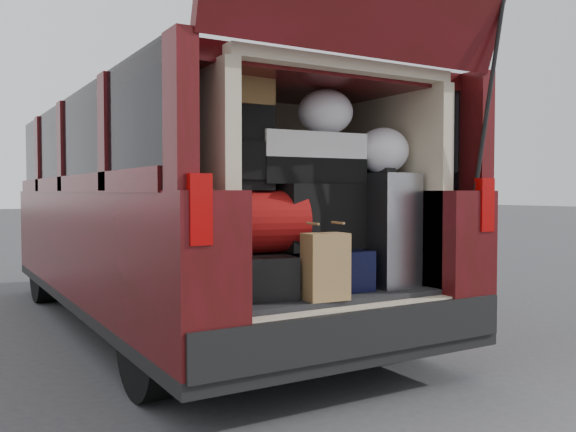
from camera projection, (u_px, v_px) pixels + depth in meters
name	position (u px, v px, depth m)	size (l,w,h in m)	color
ground	(324.00, 393.00, 3.31)	(80.00, 80.00, 0.00)	#363639
minivan	(194.00, 215.00, 4.86)	(1.90, 5.35, 2.77)	black
load_floor	(298.00, 333.00, 3.53)	(1.24, 1.05, 0.55)	black
black_hardshell	(248.00, 274.00, 3.21)	(0.39, 0.54, 0.22)	black
navy_hardshell	(320.00, 268.00, 3.44)	(0.42, 0.51, 0.22)	black
silver_roller	(379.00, 229.00, 3.56)	(0.27, 0.43, 0.65)	silver
kraft_bag	(325.00, 267.00, 3.05)	(0.22, 0.14, 0.34)	#A07648
red_duffel	(256.00, 222.00, 3.23)	(0.51, 0.33, 0.33)	#9F0E11
black_soft_case	(315.00, 217.00, 3.42)	(0.51, 0.30, 0.36)	black
backpack	(242.00, 148.00, 3.20)	(0.31, 0.19, 0.44)	black
twotone_duffel	(304.00, 159.00, 3.42)	(0.63, 0.33, 0.28)	white
grocery_sack_lower	(249.00, 87.00, 3.18)	(0.22, 0.18, 0.20)	brown
plastic_bag_center	(325.00, 112.00, 3.47)	(0.32, 0.30, 0.26)	silver
plastic_bag_right	(383.00, 151.00, 3.55)	(0.31, 0.29, 0.27)	silver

